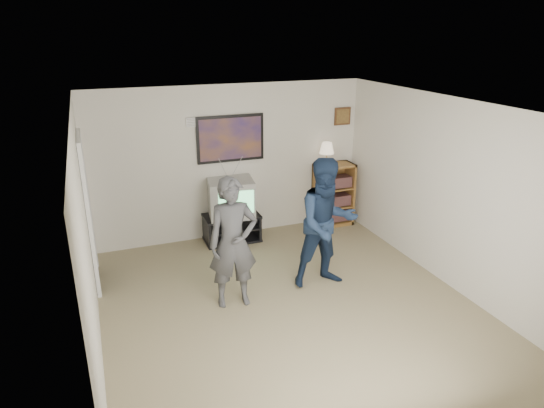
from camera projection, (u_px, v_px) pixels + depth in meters
room_shell at (280, 206)px, 5.96m from camera, size 4.51×5.00×2.51m
media_stand at (232, 228)px, 7.93m from camera, size 0.90×0.51×0.45m
crt_television at (231, 198)px, 7.75m from camera, size 0.79×0.69×0.60m
bookshelf at (333, 195)px, 8.49m from camera, size 0.67×0.38×1.10m
table_lamp at (327, 154)px, 8.20m from camera, size 0.25×0.25×0.39m
person_tall at (233, 243)px, 5.92m from camera, size 0.64×0.45×1.67m
person_short at (327, 223)px, 6.38m from camera, size 0.89×0.71×1.77m
controller_left at (222, 213)px, 6.01m from camera, size 0.08×0.13×0.04m
controller_right at (318, 211)px, 6.51m from camera, size 0.05×0.12×0.03m
poster at (231, 139)px, 7.68m from camera, size 1.10×0.03×0.75m
air_vent at (195, 122)px, 7.40m from camera, size 0.28×0.02×0.14m
small_picture at (342, 116)px, 8.28m from camera, size 0.30×0.03×0.30m
doorway at (88, 214)px, 6.39m from camera, size 0.03×0.85×2.00m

